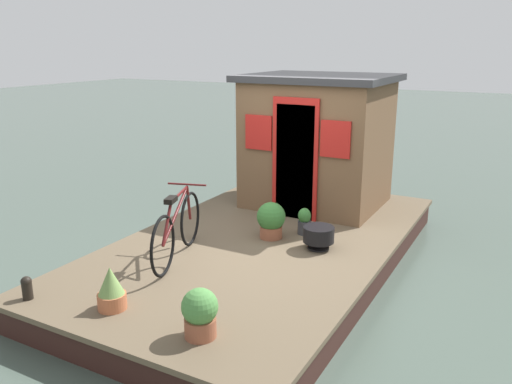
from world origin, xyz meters
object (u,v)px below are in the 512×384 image
(bicycle, at_px, (177,228))
(potted_plant_geranium, at_px, (111,289))
(houseboat_cabin, at_px, (318,140))
(potted_plant_succulent, at_px, (304,221))
(potted_plant_sage, at_px, (200,313))
(mooring_bollard, at_px, (27,287))
(potted_plant_fern, at_px, (271,220))
(charcoal_grill, at_px, (319,235))

(bicycle, xyz_separation_m, potted_plant_geranium, (-1.33, -0.18, -0.18))
(houseboat_cabin, distance_m, potted_plant_succulent, 1.72)
(potted_plant_succulent, relative_size, potted_plant_sage, 0.81)
(mooring_bollard, bearing_deg, potted_plant_succulent, -28.92)
(houseboat_cabin, bearing_deg, bicycle, 168.83)
(houseboat_cabin, height_order, mooring_bollard, houseboat_cabin)
(potted_plant_fern, height_order, charcoal_grill, potted_plant_fern)
(potted_plant_succulent, bearing_deg, potted_plant_sage, -175.19)
(potted_plant_geranium, xyz_separation_m, mooring_bollard, (-0.26, 0.91, -0.08))
(bicycle, bearing_deg, potted_plant_sage, -137.07)
(potted_plant_fern, relative_size, potted_plant_succulent, 1.33)
(bicycle, distance_m, mooring_bollard, 1.77)
(bicycle, height_order, potted_plant_sage, bicycle)
(potted_plant_sage, relative_size, charcoal_grill, 1.16)
(houseboat_cabin, distance_m, potted_plant_sage, 4.42)
(bicycle, height_order, potted_plant_succulent, bicycle)
(potted_plant_succulent, height_order, mooring_bollard, potted_plant_succulent)
(potted_plant_fern, bearing_deg, houseboat_cabin, 2.61)
(houseboat_cabin, xyz_separation_m, potted_plant_succulent, (-1.43, -0.42, -0.86))
(potted_plant_fern, bearing_deg, potted_plant_geranium, 169.14)
(houseboat_cabin, distance_m, bicycle, 3.09)
(potted_plant_succulent, bearing_deg, mooring_bollard, 151.08)
(potted_plant_sage, bearing_deg, potted_plant_geranium, 89.61)
(potted_plant_fern, distance_m, potted_plant_sage, 2.58)
(potted_plant_succulent, xyz_separation_m, potted_plant_sage, (-2.87, -0.24, 0.05))
(charcoal_grill, bearing_deg, houseboat_cabin, 23.35)
(houseboat_cabin, height_order, potted_plant_sage, houseboat_cabin)
(houseboat_cabin, relative_size, potted_plant_fern, 4.50)
(bicycle, bearing_deg, mooring_bollard, 155.58)
(houseboat_cabin, bearing_deg, potted_plant_geranium, 174.66)
(charcoal_grill, height_order, mooring_bollard, charcoal_grill)
(potted_plant_sage, distance_m, mooring_bollard, 1.99)
(potted_plant_geranium, relative_size, charcoal_grill, 1.11)
(potted_plant_sage, bearing_deg, potted_plant_fern, 12.92)
(potted_plant_geranium, xyz_separation_m, charcoal_grill, (2.45, -1.19, -0.03))
(houseboat_cabin, height_order, bicycle, houseboat_cabin)
(houseboat_cabin, height_order, potted_plant_geranium, houseboat_cabin)
(potted_plant_fern, xyz_separation_m, charcoal_grill, (-0.06, -0.71, -0.07))
(potted_plant_sage, height_order, potted_plant_geranium, potted_plant_sage)
(potted_plant_fern, relative_size, charcoal_grill, 1.25)
(potted_plant_geranium, bearing_deg, potted_plant_sage, -90.39)
(houseboat_cabin, height_order, potted_plant_succulent, houseboat_cabin)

